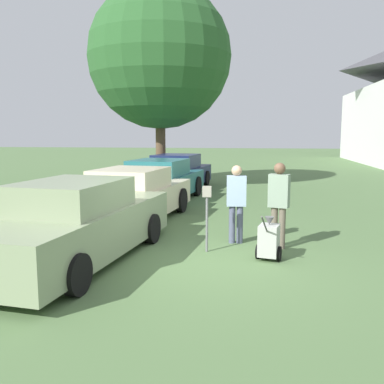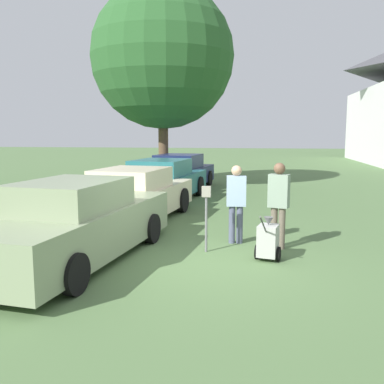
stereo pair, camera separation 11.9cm
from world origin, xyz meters
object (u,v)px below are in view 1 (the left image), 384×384
object	(u,v)px
equipment_cart	(269,240)
parked_car_cream	(133,196)
parked_car_sage	(77,224)
parking_meter	(207,206)
person_supervisor	(279,200)
person_worker	(236,199)
parked_car_teal	(160,182)
parked_car_navy	(177,173)

from	to	relation	value
equipment_cart	parked_car_cream	bearing A→B (deg)	150.64
parked_car_sage	parking_meter	distance (m)	2.57
person_supervisor	parking_meter	bearing A→B (deg)	37.28
parking_meter	person_supervisor	world-z (taller)	person_supervisor
parking_meter	person_worker	distance (m)	0.97
parked_car_cream	parked_car_teal	xyz separation A→B (m)	(-0.00, 3.49, 0.01)
parked_car_teal	person_worker	bearing A→B (deg)	-55.12
person_worker	person_supervisor	bearing A→B (deg)	156.42
parking_meter	equipment_cart	distance (m)	1.42
parked_car_cream	parking_meter	xyz separation A→B (m)	(2.36, -2.82, 0.26)
parked_car_teal	parking_meter	world-z (taller)	parked_car_teal
parked_car_navy	person_supervisor	distance (m)	10.03
parked_car_teal	parking_meter	xyz separation A→B (m)	(2.36, -6.30, 0.25)
parked_car_navy	person_supervisor	xyz separation A→B (m)	(3.82, -9.26, 0.35)
parked_car_sage	parking_meter	size ratio (longest dim) A/B	3.94
parked_car_sage	parked_car_teal	distance (m)	7.30
parked_car_cream	person_supervisor	bearing A→B (deg)	-24.39
person_worker	equipment_cart	size ratio (longest dim) A/B	1.72
parked_car_teal	person_supervisor	distance (m)	6.97
parked_car_teal	person_supervisor	xyz separation A→B (m)	(3.82, -5.82, 0.35)
parked_car_navy	parked_car_teal	bearing A→B (deg)	-83.01
parked_car_sage	equipment_cart	xyz separation A→B (m)	(3.60, 0.60, -0.33)
parked_car_navy	equipment_cart	size ratio (longest dim) A/B	4.97
parked_car_cream	person_supervisor	size ratio (longest dim) A/B	2.84
parking_meter	equipment_cart	world-z (taller)	parking_meter
parked_car_sage	parked_car_navy	distance (m)	10.74
parked_car_teal	parked_car_navy	distance (m)	3.45
parked_car_teal	equipment_cart	distance (m)	7.61
parked_car_teal	equipment_cart	bearing A→B (deg)	-54.76
parked_car_cream	parking_meter	size ratio (longest dim) A/B	3.79
parked_car_cream	equipment_cart	size ratio (longest dim) A/B	5.14
parked_car_cream	person_worker	size ratio (longest dim) A/B	2.99
parked_car_cream	equipment_cart	distance (m)	4.83
parking_meter	parked_car_teal	bearing A→B (deg)	110.49
person_worker	parked_car_cream	bearing A→B (deg)	-39.94
person_supervisor	equipment_cart	xyz separation A→B (m)	(-0.22, -0.88, -0.66)
parking_meter	parked_car_navy	bearing A→B (deg)	103.58
person_worker	equipment_cart	bearing A→B (deg)	114.77
parked_car_cream	person_supervisor	world-z (taller)	person_supervisor
parked_car_sage	person_worker	world-z (taller)	person_worker
parked_car_sage	equipment_cart	world-z (taller)	parked_car_sage
parked_car_teal	parked_car_navy	xyz separation A→B (m)	(0.00, 3.45, -0.01)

